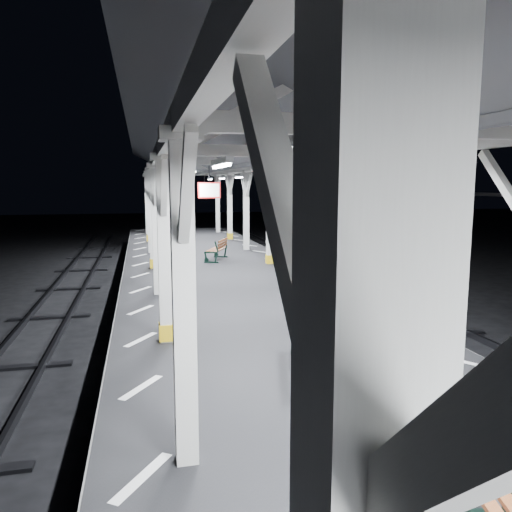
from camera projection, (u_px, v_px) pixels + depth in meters
name	position (u px, v px, depth m)	size (l,w,h in m)	color
ground	(308.00, 435.00, 7.61)	(120.00, 120.00, 0.00)	black
platform	(308.00, 404.00, 7.54)	(6.00, 50.00, 1.00)	black
hazard_stripes_left	(141.00, 387.00, 6.92)	(1.00, 48.00, 0.01)	silver
hazard_stripes_right	(454.00, 360.00, 8.02)	(1.00, 48.00, 0.01)	silver
canopy	(313.00, 129.00, 6.95)	(5.40, 49.00, 4.65)	silver
bench_mid	(323.00, 341.00, 7.32)	(1.08, 1.92, 0.98)	black
bench_far	(218.00, 249.00, 18.42)	(1.06, 1.56, 0.80)	black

